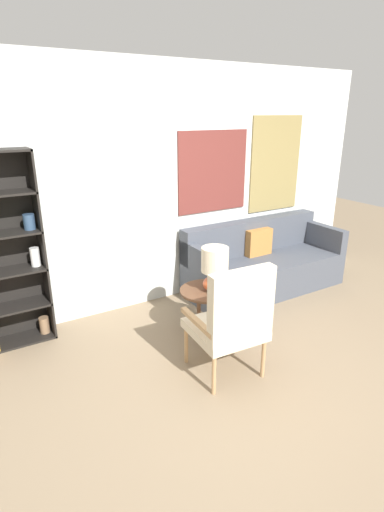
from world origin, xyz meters
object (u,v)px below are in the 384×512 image
at_px(table_lamp, 215,267).
at_px(couch, 262,264).
at_px(armchair, 233,317).
at_px(side_table, 207,295).

bearing_deg(table_lamp, couch, 29.83).
height_order(couch, table_lamp, table_lamp).
relative_size(armchair, table_lamp, 2.35).
bearing_deg(armchair, couch, 42.13).
relative_size(armchair, couch, 0.51).
relative_size(couch, table_lamp, 4.65).
distance_m(couch, table_lamp, 1.48).
distance_m(armchair, couch, 1.98).
bearing_deg(armchair, side_table, 75.04).
distance_m(couch, side_table, 1.44).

